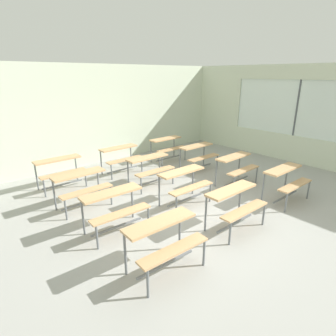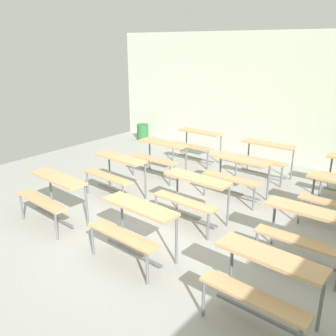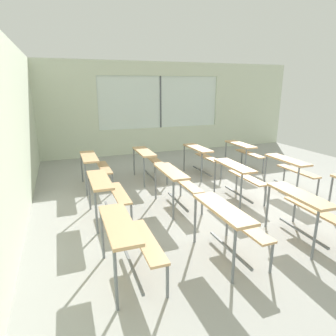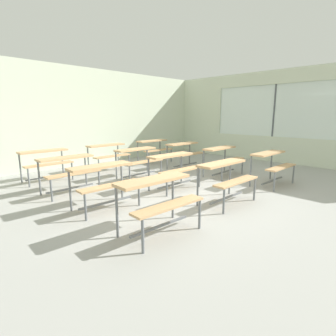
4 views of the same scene
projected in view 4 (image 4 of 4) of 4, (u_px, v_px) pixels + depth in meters
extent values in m
cube|color=#9E9E99|center=(186.00, 197.00, 5.25)|extent=(10.00, 9.00, 0.05)
cube|color=beige|center=(76.00, 117.00, 8.05)|extent=(10.00, 0.12, 3.00)
cube|color=beige|center=(286.00, 150.00, 8.61)|extent=(0.12, 9.00, 0.85)
cube|color=beige|center=(293.00, 75.00, 8.14)|extent=(0.12, 9.00, 0.45)
cube|color=beige|center=(201.00, 111.00, 10.81)|extent=(0.12, 1.90, 1.70)
cube|color=silver|center=(274.00, 111.00, 8.70)|extent=(0.02, 4.20, 1.70)
cube|color=#4C5156|center=(274.00, 111.00, 8.70)|extent=(0.06, 0.05, 1.70)
cube|color=tan|center=(153.00, 180.00, 3.55)|extent=(1.11, 0.37, 0.04)
cube|color=tan|center=(169.00, 206.00, 3.37)|extent=(1.11, 0.27, 0.03)
cylinder|color=slate|center=(117.00, 211.00, 3.39)|extent=(0.04, 0.04, 0.72)
cylinder|color=slate|center=(173.00, 195.00, 4.05)|extent=(0.04, 0.04, 0.72)
cylinder|color=slate|center=(143.00, 236.00, 3.02)|extent=(0.04, 0.04, 0.44)
cylinder|color=slate|center=(200.00, 214.00, 3.68)|extent=(0.04, 0.04, 0.44)
cube|color=slate|center=(160.00, 226.00, 3.57)|extent=(1.00, 0.08, 0.03)
cube|color=tan|center=(222.00, 163.00, 4.75)|extent=(1.11, 0.34, 0.04)
cube|color=tan|center=(236.00, 181.00, 4.58)|extent=(1.10, 0.24, 0.03)
cylinder|color=slate|center=(198.00, 186.00, 4.59)|extent=(0.04, 0.04, 0.72)
cylinder|color=slate|center=(230.00, 177.00, 5.26)|extent=(0.04, 0.04, 0.72)
cylinder|color=slate|center=(224.00, 201.00, 4.23)|extent=(0.04, 0.04, 0.44)
cylinder|color=slate|center=(255.00, 189.00, 4.90)|extent=(0.04, 0.04, 0.44)
cube|color=slate|center=(227.00, 198.00, 4.78)|extent=(1.00, 0.05, 0.03)
cube|color=tan|center=(268.00, 153.00, 5.97)|extent=(1.11, 0.34, 0.04)
cube|color=tan|center=(281.00, 167.00, 5.80)|extent=(1.10, 0.24, 0.03)
cylinder|color=slate|center=(251.00, 171.00, 5.80)|extent=(0.04, 0.04, 0.72)
cylinder|color=slate|center=(271.00, 165.00, 6.48)|extent=(0.04, 0.04, 0.72)
cylinder|color=slate|center=(274.00, 181.00, 5.44)|extent=(0.04, 0.04, 0.44)
cylinder|color=slate|center=(293.00, 174.00, 6.12)|extent=(0.04, 0.04, 0.44)
cube|color=slate|center=(272.00, 181.00, 6.00)|extent=(1.00, 0.05, 0.03)
cube|color=tan|center=(100.00, 166.00, 4.48)|extent=(1.11, 0.37, 0.04)
cube|color=tan|center=(111.00, 186.00, 4.31)|extent=(1.11, 0.27, 0.03)
cylinder|color=slate|center=(70.00, 190.00, 4.33)|extent=(0.04, 0.04, 0.72)
cylinder|color=slate|center=(122.00, 180.00, 4.99)|extent=(0.04, 0.04, 0.72)
cylinder|color=slate|center=(85.00, 207.00, 3.96)|extent=(0.04, 0.04, 0.44)
cylinder|color=slate|center=(139.00, 194.00, 4.62)|extent=(0.04, 0.04, 0.44)
cube|color=slate|center=(106.00, 203.00, 4.51)|extent=(1.00, 0.08, 0.03)
cube|color=tan|center=(170.00, 155.00, 5.66)|extent=(1.11, 0.34, 0.04)
cube|color=tan|center=(181.00, 170.00, 5.50)|extent=(1.10, 0.24, 0.03)
cylinder|color=slate|center=(149.00, 174.00, 5.50)|extent=(0.04, 0.04, 0.72)
cylinder|color=slate|center=(181.00, 167.00, 6.18)|extent=(0.04, 0.04, 0.72)
cylinder|color=slate|center=(167.00, 186.00, 5.14)|extent=(0.04, 0.04, 0.44)
cylinder|color=slate|center=(199.00, 177.00, 5.82)|extent=(0.04, 0.04, 0.44)
cube|color=slate|center=(175.00, 184.00, 5.69)|extent=(1.00, 0.05, 0.03)
cube|color=tan|center=(220.00, 148.00, 6.84)|extent=(1.11, 0.34, 0.04)
cube|color=tan|center=(230.00, 160.00, 6.68)|extent=(1.10, 0.24, 0.03)
cylinder|color=slate|center=(203.00, 164.00, 6.66)|extent=(0.04, 0.04, 0.72)
cylinder|color=slate|center=(225.00, 159.00, 7.36)|extent=(0.04, 0.04, 0.72)
cylinder|color=slate|center=(222.00, 172.00, 6.31)|extent=(0.04, 0.04, 0.44)
cylinder|color=slate|center=(242.00, 166.00, 7.02)|extent=(0.04, 0.04, 0.44)
cube|color=slate|center=(223.00, 172.00, 6.87)|extent=(1.00, 0.05, 0.03)
cube|color=tan|center=(66.00, 158.00, 5.35)|extent=(1.10, 0.33, 0.04)
cube|color=tan|center=(74.00, 173.00, 5.19)|extent=(1.10, 0.23, 0.03)
cylinder|color=slate|center=(39.00, 178.00, 5.17)|extent=(0.04, 0.04, 0.72)
cylinder|color=slate|center=(86.00, 170.00, 5.87)|extent=(0.04, 0.04, 0.72)
cylinder|color=slate|center=(51.00, 190.00, 4.82)|extent=(0.04, 0.04, 0.44)
cylinder|color=slate|center=(99.00, 181.00, 5.52)|extent=(0.04, 0.04, 0.44)
cube|color=slate|center=(71.00, 188.00, 5.38)|extent=(1.00, 0.04, 0.03)
cube|color=tan|center=(135.00, 149.00, 6.62)|extent=(1.10, 0.33, 0.04)
cube|color=tan|center=(144.00, 162.00, 6.46)|extent=(1.10, 0.23, 0.03)
cylinder|color=slate|center=(116.00, 165.00, 6.45)|extent=(0.04, 0.04, 0.72)
cylinder|color=slate|center=(147.00, 160.00, 7.14)|extent=(0.04, 0.04, 0.72)
cylinder|color=slate|center=(130.00, 174.00, 6.10)|extent=(0.04, 0.04, 0.44)
cylinder|color=slate|center=(161.00, 168.00, 6.78)|extent=(0.04, 0.04, 0.44)
cube|color=slate|center=(139.00, 174.00, 6.65)|extent=(1.00, 0.04, 0.03)
cube|color=tan|center=(182.00, 144.00, 7.86)|extent=(1.11, 0.34, 0.04)
cube|color=tan|center=(190.00, 154.00, 7.69)|extent=(1.10, 0.24, 0.03)
cylinder|color=slate|center=(167.00, 157.00, 7.69)|extent=(0.04, 0.04, 0.72)
cylinder|color=slate|center=(190.00, 153.00, 8.37)|extent=(0.04, 0.04, 0.72)
cylinder|color=slate|center=(181.00, 164.00, 7.33)|extent=(0.04, 0.04, 0.44)
cylinder|color=slate|center=(203.00, 160.00, 8.01)|extent=(0.04, 0.04, 0.44)
cube|color=slate|center=(185.00, 165.00, 7.88)|extent=(1.00, 0.05, 0.03)
cube|color=tan|center=(43.00, 151.00, 6.31)|extent=(1.10, 0.33, 0.04)
cube|color=tan|center=(49.00, 164.00, 6.14)|extent=(1.10, 0.23, 0.03)
cylinder|color=slate|center=(20.00, 168.00, 6.14)|extent=(0.04, 0.04, 0.72)
cylinder|color=slate|center=(63.00, 162.00, 6.82)|extent=(0.04, 0.04, 0.72)
cylinder|color=slate|center=(29.00, 178.00, 5.78)|extent=(0.04, 0.04, 0.44)
cylinder|color=slate|center=(72.00, 171.00, 6.47)|extent=(0.04, 0.04, 0.44)
cube|color=slate|center=(48.00, 177.00, 6.34)|extent=(1.00, 0.04, 0.03)
cube|color=tan|center=(106.00, 145.00, 7.49)|extent=(1.10, 0.32, 0.04)
cube|color=tan|center=(113.00, 156.00, 7.33)|extent=(1.10, 0.22, 0.03)
cylinder|color=slate|center=(88.00, 159.00, 7.31)|extent=(0.04, 0.04, 0.72)
cylinder|color=slate|center=(118.00, 155.00, 8.01)|extent=(0.04, 0.04, 0.72)
cylinder|color=slate|center=(99.00, 167.00, 6.96)|extent=(0.04, 0.04, 0.44)
cylinder|color=slate|center=(129.00, 162.00, 7.66)|extent=(0.04, 0.04, 0.44)
cube|color=slate|center=(110.00, 167.00, 7.52)|extent=(1.00, 0.04, 0.03)
cube|color=tan|center=(152.00, 141.00, 8.70)|extent=(1.10, 0.32, 0.04)
cube|color=tan|center=(159.00, 150.00, 8.54)|extent=(1.10, 0.22, 0.03)
cylinder|color=slate|center=(138.00, 153.00, 8.52)|extent=(0.04, 0.04, 0.72)
cylinder|color=slate|center=(160.00, 150.00, 9.22)|extent=(0.04, 0.04, 0.72)
cylinder|color=slate|center=(149.00, 159.00, 8.17)|extent=(0.04, 0.04, 0.44)
cylinder|color=slate|center=(171.00, 155.00, 8.87)|extent=(0.04, 0.04, 0.44)
cube|color=slate|center=(155.00, 160.00, 8.73)|extent=(1.00, 0.04, 0.03)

